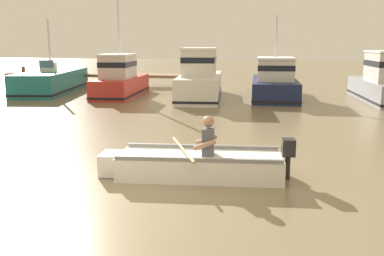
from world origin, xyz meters
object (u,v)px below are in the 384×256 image
Objects in this scene: moored_boat_teal at (52,82)px; moored_boat_red at (120,80)px; moored_boat_grey at (382,83)px; moored_boat_navy at (275,83)px; rowboat_with_person at (197,164)px; moored_boat_white at (200,80)px.

moored_boat_red is at bearing -13.47° from moored_boat_teal.
moored_boat_teal is 1.18× the size of moored_boat_grey.
moored_boat_red reaches higher than moored_boat_navy.
rowboat_with_person is 0.72× the size of moored_boat_red.
moored_boat_red is (-5.89, 11.99, 0.50)m from rowboat_with_person.
moored_boat_red is at bearing 176.63° from moored_boat_white.
moored_boat_navy reaches higher than moored_boat_white.
moored_boat_white reaches higher than rowboat_with_person.
moored_boat_teal is 1.12× the size of moored_boat_white.
moored_boat_navy is at bearing 177.83° from moored_boat_grey.
moored_boat_red reaches higher than moored_boat_teal.
moored_boat_teal is 1.36× the size of moored_boat_red.
moored_boat_teal is 1.24× the size of moored_boat_navy.
moored_boat_white is (7.99, -1.20, 0.33)m from moored_boat_teal.
rowboat_with_person is 0.53× the size of moored_boat_teal.
moored_boat_white is 3.45m from moored_boat_navy.
moored_boat_white is 8.00m from moored_boat_grey.
moored_boat_white is at bearing -175.50° from moored_boat_grey.
moored_boat_grey is (4.62, -0.17, 0.10)m from moored_boat_navy.
moored_boat_teal is at bearing 166.53° from moored_boat_red.
moored_boat_navy reaches higher than rowboat_with_person.
rowboat_with_person is 0.60× the size of moored_boat_white.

